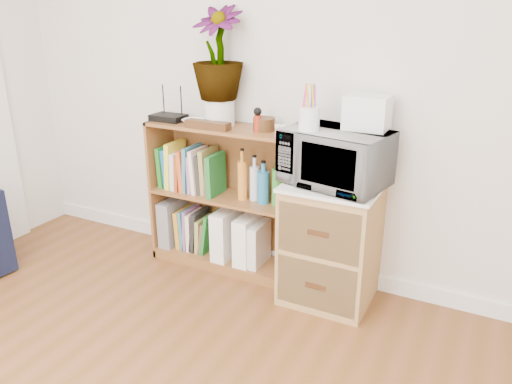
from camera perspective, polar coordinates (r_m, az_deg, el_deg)
The scene contains 21 objects.
skirting_board at distance 3.37m, azimuth 2.97°, elevation -7.71°, with size 4.00×0.02×0.10m, color white.
bookshelf at distance 3.23m, azimuth -3.60°, elevation -0.73°, with size 1.00×0.30×0.95m, color brown.
wicker_unit at distance 2.93m, azimuth 8.51°, elevation -5.89°, with size 0.50×0.45×0.70m, color #9E7542.
microwave at distance 2.73m, azimuth 9.01°, elevation 3.90°, with size 0.55×0.37×0.30m, color silver.
pen_cup at distance 2.66m, azimuth 6.08°, elevation 8.35°, with size 0.11×0.11×0.12m, color white.
small_appliance at distance 2.73m, azimuth 12.62°, elevation 8.87°, with size 0.23×0.19×0.18m, color white.
router at distance 3.28m, azimuth -9.97°, elevation 8.38°, with size 0.21×0.15×0.04m, color black.
white_bowl at distance 3.16m, azimuth -7.17°, elevation 8.01°, with size 0.13×0.13×0.03m, color white.
plant_pot at distance 3.11m, azimuth -4.21°, elevation 9.08°, with size 0.19×0.19×0.16m, color silver.
potted_plant at distance 3.06m, azimuth -4.39°, elevation 15.54°, with size 0.30×0.30×0.54m, color #2D7230.
trinket_box at distance 3.02m, azimuth -5.53°, elevation 7.64°, with size 0.29×0.07×0.05m, color #391C0F.
kokeshi_doll at distance 2.92m, azimuth 0.18°, elevation 7.81°, with size 0.04×0.04×0.10m, color #A12713.
wooden_bowl at distance 2.96m, azimuth 0.93°, elevation 7.75°, with size 0.13×0.13×0.08m, color #3B2410.
paint_jars at distance 2.80m, azimuth 3.09°, elevation 6.75°, with size 0.10×0.04×0.05m, color pink.
file_box at distance 3.54m, azimuth -9.39°, elevation -3.31°, with size 0.10×0.26×0.32m, color gray.
magazine_holder_left at distance 3.31m, azimuth -3.39°, elevation -4.73°, with size 0.10×0.26×0.33m, color white.
magazine_holder_mid at distance 3.24m, azimuth -0.92°, elevation -5.38°, with size 0.10×0.25×0.32m, color white.
magazine_holder_right at distance 3.22m, azimuth 0.17°, elevation -5.91°, with size 0.09×0.22×0.28m, color silver.
cookbooks at distance 3.30m, azimuth -7.37°, elevation 2.59°, with size 0.43×0.20×0.31m.
liquor_bottles at distance 3.04m, azimuth 1.07°, elevation 1.35°, with size 0.36×0.07×0.32m.
lower_books at distance 3.45m, azimuth -6.81°, elevation -4.32°, with size 0.27×0.19×0.29m.
Camera 1 is at (1.20, -0.48, 1.63)m, focal length 35.00 mm.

